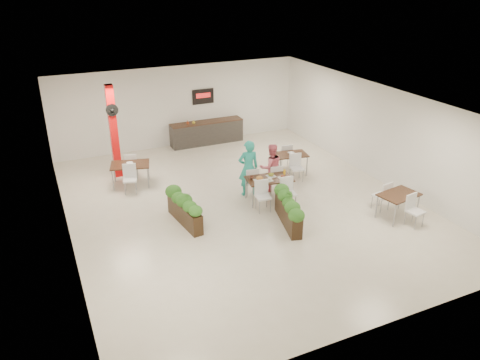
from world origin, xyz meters
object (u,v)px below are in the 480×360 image
at_px(planter_left, 184,207).
at_px(side_table_a, 130,167).
at_px(planter_right, 288,208).
at_px(main_table, 269,182).
at_px(side_table_b, 291,157).
at_px(diner_man, 248,168).
at_px(side_table_c, 398,198).
at_px(red_column, 114,131).
at_px(service_counter, 207,132).
at_px(diner_woman, 271,167).

distance_m(planter_left, side_table_a, 3.31).
distance_m(planter_left, planter_right, 2.90).
bearing_deg(main_table, side_table_b, 42.53).
height_order(main_table, diner_man, diner_man).
bearing_deg(side_table_c, main_table, 129.20).
relative_size(main_table, side_table_b, 1.06).
bearing_deg(planter_left, red_column, 104.23).
distance_m(diner_man, side_table_c, 4.53).
relative_size(service_counter, main_table, 1.69).
relative_size(planter_left, side_table_a, 1.10).
bearing_deg(side_table_c, diner_man, 126.24).
relative_size(red_column, planter_right, 1.71).
height_order(side_table_a, side_table_b, same).
distance_m(service_counter, diner_woman, 5.08).
bearing_deg(diner_man, diner_woman, -172.24).
height_order(service_counter, main_table, service_counter).
height_order(service_counter, planter_right, service_counter).
xyz_separation_m(planter_right, side_table_b, (1.85, 3.06, 0.12)).
xyz_separation_m(diner_man, side_table_b, (2.05, 0.87, -0.29)).
bearing_deg(red_column, main_table, -44.88).
xyz_separation_m(red_column, service_counter, (4.00, 1.86, -1.15)).
bearing_deg(diner_man, side_table_c, 143.49).
bearing_deg(main_table, planter_right, -97.13).
bearing_deg(red_column, service_counter, 25.00).
relative_size(main_table, side_table_a, 1.06).
distance_m(red_column, side_table_a, 1.40).
bearing_deg(service_counter, diner_woman, -86.82).
relative_size(red_column, side_table_c, 1.92).
height_order(main_table, side_table_a, same).
bearing_deg(side_table_a, diner_man, -20.06).
xyz_separation_m(planter_right, side_table_a, (-3.42, 4.45, 0.14)).
relative_size(planter_left, side_table_b, 1.10).
bearing_deg(service_counter, side_table_b, -69.93).
xyz_separation_m(side_table_b, side_table_c, (1.19, -4.03, -0.00)).
relative_size(planter_right, side_table_a, 1.12).
height_order(main_table, side_table_b, same).
distance_m(main_table, planter_left, 2.84).
relative_size(planter_left, planter_right, 0.98).
distance_m(main_table, diner_woman, 0.79).
height_order(diner_man, side_table_a, diner_man).
distance_m(diner_woman, side_table_b, 1.53).
relative_size(red_column, diner_woman, 2.02).
relative_size(diner_man, diner_woman, 1.15).
height_order(service_counter, side_table_a, service_counter).
bearing_deg(main_table, side_table_a, 141.12).
height_order(red_column, main_table, red_column).
distance_m(red_column, side_table_b, 6.09).
xyz_separation_m(service_counter, planter_right, (-0.32, -7.25, 0.00)).
relative_size(diner_man, side_table_b, 1.09).
xyz_separation_m(red_column, diner_man, (3.48, -3.20, -0.74)).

